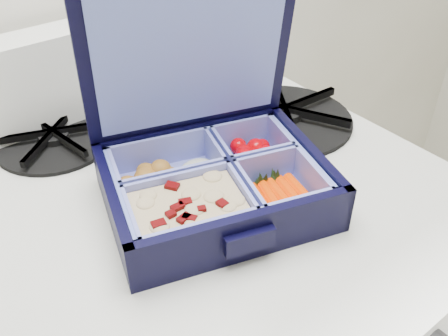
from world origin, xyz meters
TOP-DOWN VIEW (x-y plane):
  - bento_box at (0.63, 1.67)m, footprint 0.28×0.25m
  - burner_grate at (0.81, 1.75)m, footprint 0.20×0.20m
  - burner_grate_rear at (0.53, 1.90)m, footprint 0.20×0.20m
  - fork at (0.68, 1.80)m, footprint 0.13×0.18m

SIDE VIEW (x-z plane):
  - fork at x=0.68m, z-range 0.84..0.85m
  - burner_grate_rear at x=0.53m, z-range 0.84..0.86m
  - burner_grate at x=0.81m, z-range 0.84..0.87m
  - bento_box at x=0.63m, z-range 0.84..0.90m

